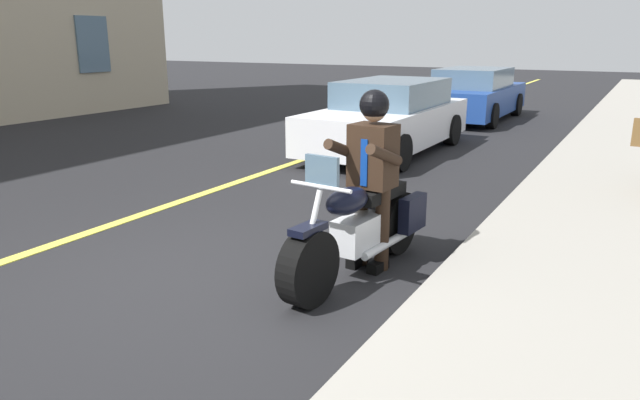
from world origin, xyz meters
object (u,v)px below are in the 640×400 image
(car_silver, at_px, (474,94))
(car_dark, at_px, (389,117))
(rider_main, at_px, (372,165))
(motorcycle_main, at_px, (361,228))

(car_silver, xyz_separation_m, car_dark, (5.51, -0.18, 0.00))
(rider_main, distance_m, car_dark, 6.12)
(motorcycle_main, distance_m, car_silver, 11.57)
(rider_main, xyz_separation_m, car_dark, (-5.69, -2.23, -0.35))
(car_silver, distance_m, car_dark, 5.51)
(rider_main, height_order, car_silver, rider_main)
(motorcycle_main, height_order, car_dark, car_dark)
(rider_main, relative_size, car_silver, 0.38)
(motorcycle_main, bearing_deg, car_dark, -159.37)
(motorcycle_main, relative_size, rider_main, 1.28)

